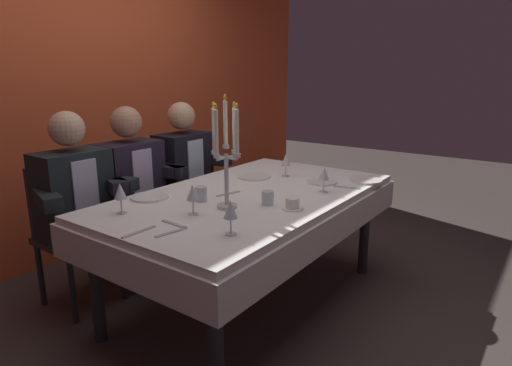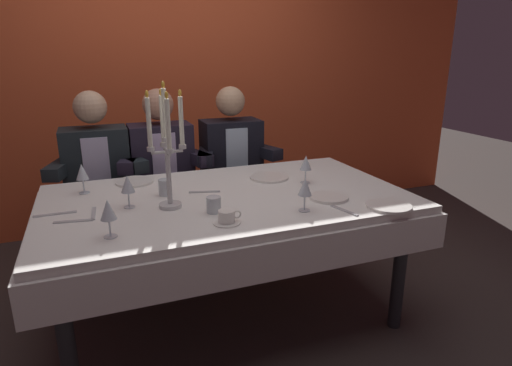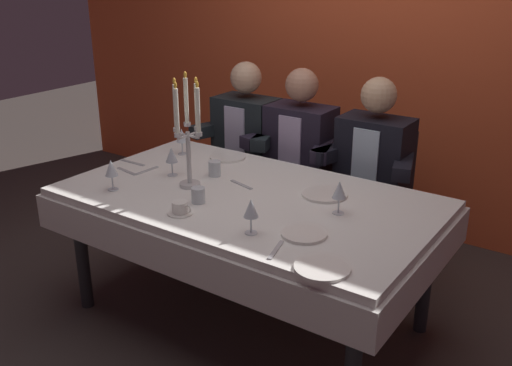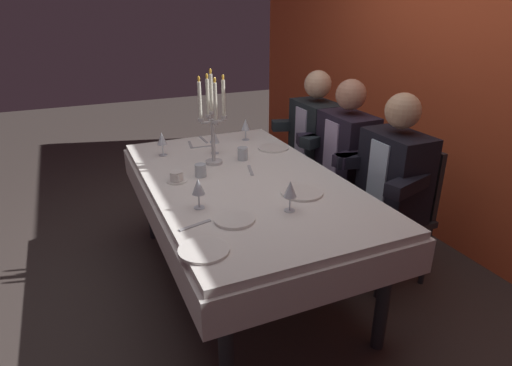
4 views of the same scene
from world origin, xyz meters
The scene contains 24 objects.
ground_plane centered at (0.00, 0.00, 0.00)m, with size 12.00×12.00×0.00m, color #3F3532.
back_wall centered at (0.00, 1.66, 1.35)m, with size 6.00×0.12×2.70m, color #E5572E.
dining_table centered at (0.00, 0.00, 0.62)m, with size 1.94×1.14×0.74m.
candelabra centered at (-0.32, -0.08, 1.03)m, with size 0.19×0.19×0.61m.
dinner_plate_0 centered at (-0.44, 0.41, 0.75)m, with size 0.22×0.22×0.01m, color white.
dinner_plate_1 centered at (0.33, 0.21, 0.75)m, with size 0.24×0.24×0.01m, color white.
dinner_plate_2 centered at (0.48, -0.25, 0.75)m, with size 0.20×0.20×0.01m, color white.
dinner_plate_3 centered at (0.69, -0.47, 0.75)m, with size 0.22×0.22×0.01m, color white.
wine_glass_0 centered at (-0.62, -0.35, 0.85)m, with size 0.07×0.07×0.16m.
wine_glass_1 centered at (0.49, 0.05, 0.85)m, with size 0.07×0.07×0.16m.
wine_glass_2 centered at (-0.71, 0.31, 0.85)m, with size 0.07×0.07×0.16m.
wine_glass_3 centered at (0.28, -0.36, 0.85)m, with size 0.07×0.07×0.16m.
wine_glass_4 centered at (-0.51, -0.01, 0.85)m, with size 0.07×0.07×0.16m.
water_tumbler_0 centered at (-0.31, 0.12, 0.78)m, with size 0.07×0.07×0.09m, color silver.
water_tumbler_1 centered at (-0.14, -0.23, 0.78)m, with size 0.07×0.07×0.08m, color silver.
coffee_cup_0 centered at (-0.12, -0.38, 0.77)m, with size 0.13×0.12×0.06m.
fork_0 centered at (-0.10, 0.09, 0.74)m, with size 0.17×0.02×0.01m, color #B7B7BC.
knife_1 centered at (-0.85, 0.01, 0.74)m, with size 0.19×0.02×0.01m, color #B7B7BC.
spoon_2 centered at (-0.76, -0.11, 0.74)m, with size 0.17×0.02×0.01m, color #B7B7BC.
fork_3 centered at (0.45, -0.44, 0.74)m, with size 0.17×0.02×0.01m, color #B7B7BC.
fork_4 centered at (-0.68, -0.04, 0.74)m, with size 0.17×0.02×0.01m, color #B7B7BC.
seated_diner_0 centered at (-0.64, 0.89, 0.74)m, with size 0.63×0.48×1.24m.
seated_diner_1 centered at (-0.21, 0.89, 0.74)m, with size 0.63×0.48×1.24m.
seated_diner_2 centered at (0.31, 0.89, 0.74)m, with size 0.63×0.48×1.24m.
Camera 1 is at (-2.06, -1.53, 1.46)m, focal length 30.38 mm.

